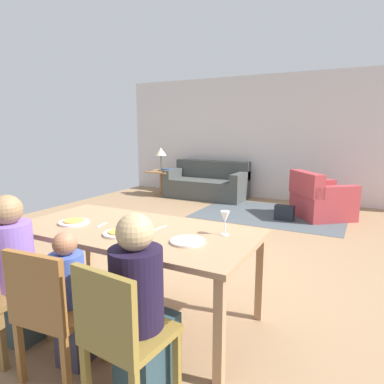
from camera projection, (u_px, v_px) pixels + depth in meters
The scene contains 24 objects.
ground_plane at pixel (216, 242), 4.72m from camera, with size 7.45×6.52×0.02m, color #967453.
back_wall at pixel (277, 138), 7.35m from camera, with size 7.45×0.10×2.70m, color silver.
dining_table at pixel (135, 236), 2.73m from camera, with size 1.98×0.96×0.76m.
plate_near_man at pixel (74, 222), 2.86m from camera, with size 0.25×0.25×0.02m, color silver.
pizza_near_man at pixel (74, 221), 2.86m from camera, with size 0.17×0.17×0.01m, color gold.
plate_near_child at pixel (120, 233), 2.56m from camera, with size 0.25×0.25×0.02m, color silver.
pizza_near_child at pixel (120, 232), 2.56m from camera, with size 0.17×0.17×0.01m, color gold.
plate_near_woman at pixel (188, 241), 2.38m from camera, with size 0.25×0.25×0.02m, color silver.
wine_glass at pixel (225, 218), 2.53m from camera, with size 0.07×0.07×0.19m.
fork at pixel (102, 225), 2.81m from camera, with size 0.02×0.15×0.01m, color silver.
knife at pixel (160, 228), 2.72m from camera, with size 0.01×0.17×0.01m, color silver.
person_man at pixel (18, 275), 2.43m from camera, with size 0.30×0.40×1.11m.
dining_chair_child at pixel (51, 307), 2.03m from camera, with size 0.46×0.46×0.87m.
person_child at pixel (73, 303), 2.20m from camera, with size 0.22×0.30×0.92m.
dining_chair_woman at pixel (121, 331), 1.79m from camera, with size 0.46×0.46×0.87m.
person_woman at pixel (142, 313), 1.93m from camera, with size 0.30×0.41×1.11m.
area_rug at pixel (270, 214), 6.20m from camera, with size 2.60×1.80×0.01m, color #484F55.
couch at pixel (207, 184), 7.67m from camera, with size 1.81×0.86×0.82m.
armchair at pixel (320, 200), 5.91m from camera, with size 1.20×1.20×0.82m.
side_table at pixel (161, 179), 7.91m from camera, with size 0.56×0.56×0.58m.
table_lamp at pixel (161, 152), 7.80m from camera, with size 0.26×0.26×0.54m.
book_lower at pixel (168, 170), 7.85m from camera, with size 0.22×0.16×0.03m, color maroon.
book_upper at pixel (167, 169), 7.82m from camera, with size 0.22×0.16×0.03m, color #354A7B.
handbag at pixel (284, 213), 5.77m from camera, with size 0.32×0.16×0.26m, color black.
Camera 1 is at (1.79, -3.49, 1.55)m, focal length 31.52 mm.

